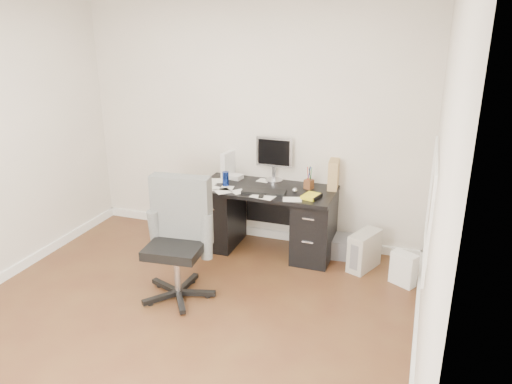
% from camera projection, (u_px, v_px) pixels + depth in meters
% --- Properties ---
extents(ground, '(4.00, 4.00, 0.00)m').
position_uv_depth(ground, '(175.00, 324.00, 4.34)').
color(ground, '#4D2818').
rests_on(ground, ground).
extents(room_shell, '(4.02, 4.02, 2.71)m').
position_uv_depth(room_shell, '(168.00, 138.00, 3.80)').
color(room_shell, silver).
rests_on(room_shell, ground).
extents(desk, '(1.50, 0.70, 0.75)m').
position_uv_depth(desk, '(266.00, 218.00, 5.58)').
color(desk, black).
rests_on(desk, ground).
extents(loose_papers, '(1.10, 0.60, 0.00)m').
position_uv_depth(loose_papers, '(248.00, 187.00, 5.48)').
color(loose_papers, silver).
rests_on(loose_papers, desk).
extents(lcd_monitor, '(0.41, 0.24, 0.52)m').
position_uv_depth(lcd_monitor, '(274.00, 159.00, 5.60)').
color(lcd_monitor, '#BAB9BE').
rests_on(lcd_monitor, desk).
extents(keyboard, '(0.48, 0.21, 0.03)m').
position_uv_depth(keyboard, '(264.00, 192.00, 5.31)').
color(keyboard, black).
rests_on(keyboard, desk).
extents(computer_mouse, '(0.07, 0.07, 0.06)m').
position_uv_depth(computer_mouse, '(295.00, 190.00, 5.30)').
color(computer_mouse, '#BAB9BE').
rests_on(computer_mouse, desk).
extents(travel_mug, '(0.08, 0.08, 0.16)m').
position_uv_depth(travel_mug, '(226.00, 179.00, 5.51)').
color(travel_mug, navy).
rests_on(travel_mug, desk).
extents(white_binder, '(0.16, 0.28, 0.30)m').
position_uv_depth(white_binder, '(229.00, 164.00, 5.80)').
color(white_binder, silver).
rests_on(white_binder, desk).
extents(magazine_file, '(0.16, 0.28, 0.32)m').
position_uv_depth(magazine_file, '(334.00, 174.00, 5.42)').
color(magazine_file, '#A67F50').
rests_on(magazine_file, desk).
extents(pen_cup, '(0.13, 0.13, 0.25)m').
position_uv_depth(pen_cup, '(309.00, 178.00, 5.40)').
color(pen_cup, brown).
rests_on(pen_cup, desk).
extents(yellow_book, '(0.20, 0.23, 0.03)m').
position_uv_depth(yellow_book, '(311.00, 196.00, 5.16)').
color(yellow_book, yellow).
rests_on(yellow_book, desk).
extents(paper_remote, '(0.28, 0.24, 0.02)m').
position_uv_depth(paper_remote, '(263.00, 195.00, 5.21)').
color(paper_remote, silver).
rests_on(paper_remote, desk).
extents(office_chair, '(0.71, 0.71, 1.15)m').
position_uv_depth(office_chair, '(175.00, 242.00, 4.58)').
color(office_chair, '#4A4C4A').
rests_on(office_chair, ground).
extents(pc_tower, '(0.33, 0.45, 0.41)m').
position_uv_depth(pc_tower, '(364.00, 251.00, 5.24)').
color(pc_tower, '#BAB4A8').
rests_on(pc_tower, ground).
extents(shopping_bag, '(0.31, 0.28, 0.34)m').
position_uv_depth(shopping_bag, '(404.00, 269.00, 4.93)').
color(shopping_bag, white).
rests_on(shopping_bag, ground).
extents(wicker_basket, '(0.38, 0.38, 0.38)m').
position_uv_depth(wicker_basket, '(180.00, 218.00, 6.11)').
color(wicker_basket, '#4A2C16').
rests_on(wicker_basket, ground).
extents(desk_printer, '(0.40, 0.34, 0.22)m').
position_uv_depth(desk_printer, '(339.00, 246.00, 5.56)').
color(desk_printer, slate).
rests_on(desk_printer, ground).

